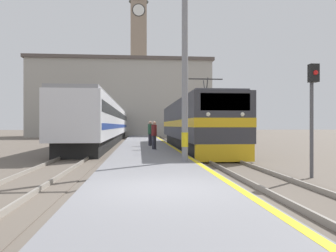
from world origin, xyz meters
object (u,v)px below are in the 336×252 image
object	(u,v)px
passenger_train	(111,123)
second_waiting_passenger	(154,134)
clock_tower	(139,57)
catenary_mast	(186,63)
signal_post	(313,101)
person_on_platform	(150,133)
locomotive_train	(193,125)

from	to	relation	value
passenger_train	second_waiting_passenger	world-z (taller)	passenger_train
second_waiting_passenger	clock_tower	bearing A→B (deg)	91.22
passenger_train	catenary_mast	distance (m)	26.50
passenger_train	signal_post	bearing A→B (deg)	-72.54
clock_tower	second_waiting_passenger	bearing A→B (deg)	-88.78
person_on_platform	signal_post	bearing A→B (deg)	-70.06
signal_post	locomotive_train	bearing A→B (deg)	98.03
locomotive_train	catenary_mast	bearing A→B (deg)	-101.11
catenary_mast	clock_tower	world-z (taller)	clock_tower
second_waiting_passenger	person_on_platform	bearing A→B (deg)	92.09
clock_tower	signal_post	size ratio (longest dim) A/B	7.92
locomotive_train	person_on_platform	xyz separation A→B (m)	(-3.12, 0.60, -0.59)
second_waiting_passenger	signal_post	world-z (taller)	signal_post
locomotive_train	signal_post	distance (m)	13.22
passenger_train	catenary_mast	xyz separation A→B (m)	(5.29, -25.86, 2.33)
clock_tower	signal_post	bearing A→B (deg)	-84.16
locomotive_train	signal_post	size ratio (longest dim) A/B	4.72
locomotive_train	second_waiting_passenger	world-z (taller)	locomotive_train
catenary_mast	person_on_platform	world-z (taller)	catenary_mast
catenary_mast	person_on_platform	bearing A→B (deg)	96.21
locomotive_train	clock_tower	world-z (taller)	clock_tower
catenary_mast	locomotive_train	bearing A→B (deg)	78.89
catenary_mast	signal_post	world-z (taller)	catenary_mast
locomotive_train	catenary_mast	xyz separation A→B (m)	(-1.96, -10.00, 2.54)
catenary_mast	signal_post	size ratio (longest dim) A/B	2.18
catenary_mast	second_waiting_passenger	distance (m)	7.82
locomotive_train	second_waiting_passenger	bearing A→B (deg)	-135.69
second_waiting_passenger	signal_post	distance (m)	11.32
person_on_platform	locomotive_train	bearing A→B (deg)	-10.85
passenger_train	signal_post	world-z (taller)	signal_post
person_on_platform	signal_post	distance (m)	14.60
signal_post	person_on_platform	bearing A→B (deg)	109.94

